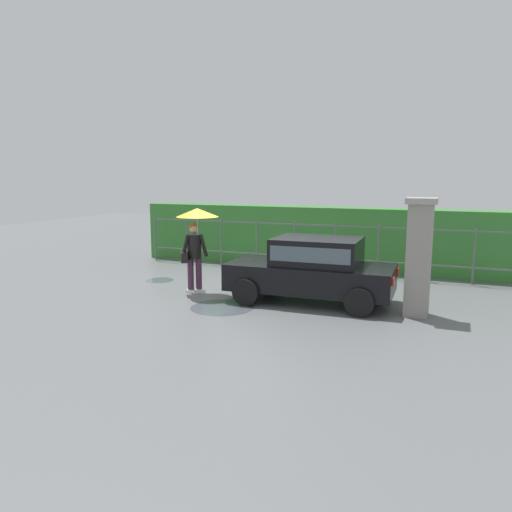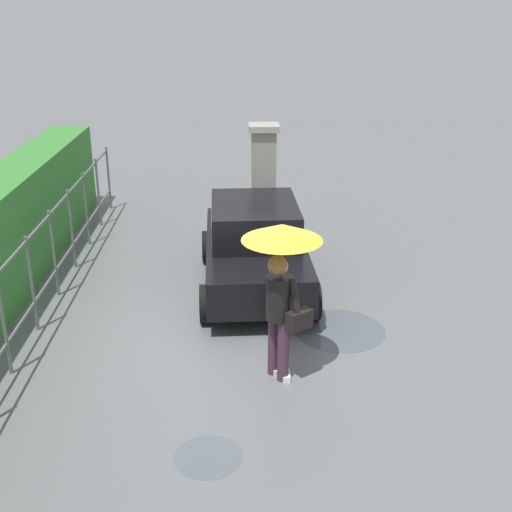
% 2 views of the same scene
% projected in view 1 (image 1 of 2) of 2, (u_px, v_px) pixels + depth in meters
% --- Properties ---
extents(ground_plane, '(40.00, 40.00, 0.00)m').
position_uv_depth(ground_plane, '(254.00, 292.00, 12.10)').
color(ground_plane, slate).
extents(car, '(3.78, 1.95, 1.48)m').
position_uv_depth(car, '(313.00, 267.00, 11.01)').
color(car, black).
rests_on(car, ground).
extents(pedestrian, '(1.02, 1.02, 2.09)m').
position_uv_depth(pedestrian, '(196.00, 230.00, 11.75)').
color(pedestrian, '#47283D').
rests_on(pedestrian, ground).
extents(gate_pillar, '(0.60, 0.60, 2.42)m').
position_uv_depth(gate_pillar, '(419.00, 256.00, 9.86)').
color(gate_pillar, gray).
rests_on(gate_pillar, ground).
extents(fence_section, '(11.20, 0.05, 1.50)m').
position_uv_depth(fence_section, '(314.00, 245.00, 14.40)').
color(fence_section, '#59605B').
rests_on(fence_section, ground).
extents(hedge_row, '(12.15, 0.90, 1.90)m').
position_uv_depth(hedge_row, '(322.00, 237.00, 15.20)').
color(hedge_row, '#387F33').
rests_on(hedge_row, ground).
extents(puddle_near, '(1.40, 1.40, 0.00)m').
position_uv_depth(puddle_near, '(222.00, 307.00, 10.66)').
color(puddle_near, '#4C545B').
rests_on(puddle_near, ground).
extents(puddle_far, '(0.76, 0.76, 0.00)m').
position_uv_depth(puddle_far, '(160.00, 280.00, 13.44)').
color(puddle_far, '#4C545B').
rests_on(puddle_far, ground).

